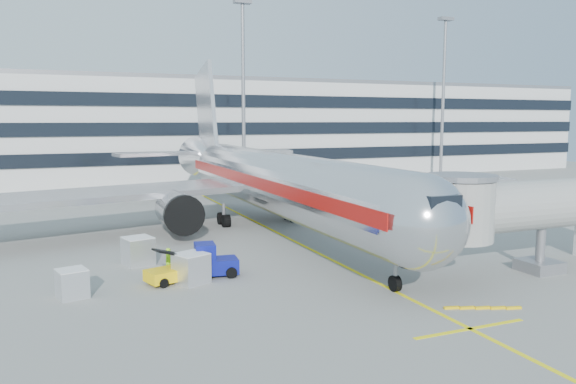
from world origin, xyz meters
name	(u,v)px	position (x,y,z in m)	size (l,w,h in m)	color
ground	(328,258)	(0.00, 0.00, 0.00)	(180.00, 180.00, 0.00)	gray
lead_in_line	(274,231)	(0.00, 10.00, 0.01)	(0.25, 70.00, 0.01)	#FFEE0D
stop_bar	(470,329)	(0.00, -14.00, 0.01)	(6.00, 0.25, 0.01)	#FFEE0D
main_jet	(267,179)	(0.00, 11.72, 4.23)	(50.95, 48.70, 16.06)	silver
jet_bridge	(563,208)	(12.18, -8.00, 3.87)	(17.80, 4.50, 7.00)	silver
terminal	(165,129)	(0.00, 57.95, 7.80)	(150.00, 24.25, 15.60)	silver
light_mast_centre	(243,79)	(8.00, 42.00, 14.88)	(2.40, 1.20, 25.45)	gray
light_mast_east	(444,85)	(42.00, 42.00, 14.88)	(2.40, 1.20, 25.45)	gray
belt_loader	(181,271)	(-10.28, -1.39, 0.59)	(4.45, 2.63, 2.08)	yellow
baggage_tug	(212,262)	(-8.41, -1.22, 0.88)	(2.87, 2.02, 2.02)	navy
cargo_container_left	(72,283)	(-16.24, -2.31, 0.77)	(1.73, 1.73, 1.52)	silver
cargo_container_right	(138,251)	(-12.07, 3.26, 0.91)	(2.06, 2.06, 1.81)	silver
cargo_container_front	(191,268)	(-9.87, -2.14, 0.88)	(2.16, 2.16, 1.74)	silver
ramp_worker	(169,262)	(-10.70, 0.05, 0.82)	(0.60, 0.39, 1.65)	#A5FF1A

